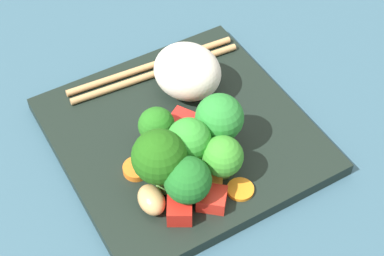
{
  "coord_description": "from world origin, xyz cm",
  "views": [
    {
      "loc": [
        -36.11,
        21.65,
        50.61
      ],
      "look_at": [
        -1.7,
        -0.15,
        3.55
      ],
      "focal_mm": 55.77,
      "sensor_mm": 36.0,
      "label": 1
    }
  ],
  "objects_px": {
    "square_plate": "(183,135)",
    "chopstick_pair": "(154,69)",
    "carrot_slice_0": "(240,189)",
    "broccoli_floret_3": "(158,129)",
    "rice_mound": "(187,71)"
  },
  "relations": [
    {
      "from": "broccoli_floret_3",
      "to": "carrot_slice_0",
      "type": "distance_m",
      "value": 0.1
    },
    {
      "from": "rice_mound",
      "to": "broccoli_floret_3",
      "type": "relative_size",
      "value": 1.63
    },
    {
      "from": "broccoli_floret_3",
      "to": "chopstick_pair",
      "type": "bearing_deg",
      "value": -26.93
    },
    {
      "from": "square_plate",
      "to": "chopstick_pair",
      "type": "distance_m",
      "value": 0.1
    },
    {
      "from": "rice_mound",
      "to": "broccoli_floret_3",
      "type": "height_order",
      "value": "rice_mound"
    },
    {
      "from": "carrot_slice_0",
      "to": "rice_mound",
      "type": "bearing_deg",
      "value": -11.47
    },
    {
      "from": "square_plate",
      "to": "broccoli_floret_3",
      "type": "xyz_separation_m",
      "value": [
        -0.0,
        0.03,
        0.03
      ]
    },
    {
      "from": "carrot_slice_0",
      "to": "broccoli_floret_3",
      "type": "bearing_deg",
      "value": 22.24
    },
    {
      "from": "broccoli_floret_3",
      "to": "square_plate",
      "type": "bearing_deg",
      "value": -82.42
    },
    {
      "from": "square_plate",
      "to": "chopstick_pair",
      "type": "bearing_deg",
      "value": -11.65
    },
    {
      "from": "broccoli_floret_3",
      "to": "rice_mound",
      "type": "bearing_deg",
      "value": -52.27
    },
    {
      "from": "broccoli_floret_3",
      "to": "chopstick_pair",
      "type": "height_order",
      "value": "broccoli_floret_3"
    },
    {
      "from": "carrot_slice_0",
      "to": "square_plate",
      "type": "bearing_deg",
      "value": 4.17
    },
    {
      "from": "square_plate",
      "to": "chopstick_pair",
      "type": "relative_size",
      "value": 1.23
    },
    {
      "from": "chopstick_pair",
      "to": "square_plate",
      "type": "bearing_deg",
      "value": 84.43
    }
  ]
}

